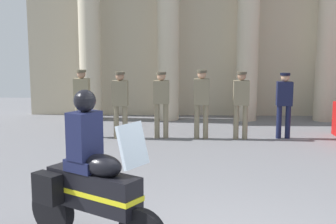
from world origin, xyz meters
The scene contains 7 objects.
officer_in_row_0 centered at (-2.92, 6.42, 1.00)m, with size 0.39×0.24×1.70m.
officer_in_row_1 centered at (-1.94, 6.29, 0.98)m, with size 0.39×0.24×1.66m.
officer_in_row_2 centered at (-0.93, 6.36, 0.98)m, with size 0.39×0.24×1.65m.
officer_in_row_3 centered at (0.06, 6.33, 1.00)m, with size 0.39×0.24×1.70m.
officer_in_row_4 centered at (1.02, 6.31, 0.98)m, with size 0.39×0.24×1.67m.
officer_in_row_5 centered at (2.10, 6.42, 0.96)m, with size 0.39×0.24×1.63m.
motorcycle_with_rider centered at (-1.52, 0.27, 0.79)m, with size 1.82×1.27×1.90m.
Camera 1 is at (-0.42, -4.96, 2.49)m, focal length 49.55 mm.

